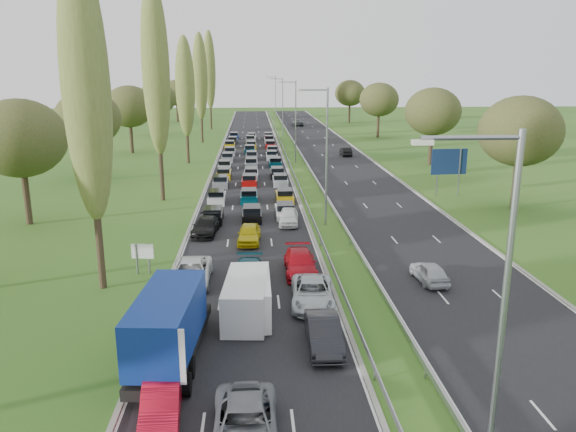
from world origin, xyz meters
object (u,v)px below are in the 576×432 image
object	(u,v)px
direction_sign	(449,164)
blue_lorry	(171,323)
info_sign	(143,255)
near_car_3	(206,226)
near_car_1	(161,404)
white_van_front	(251,295)
white_van_rear	(246,297)
near_car_2	(191,272)

from	to	relation	value
direction_sign	blue_lorry	bearing A→B (deg)	-126.02
info_sign	near_car_3	bearing A→B (deg)	69.57
blue_lorry	near_car_1	bearing A→B (deg)	-82.67
white_van_front	white_van_rear	bearing A→B (deg)	-124.11
near_car_3	white_van_rear	xyz separation A→B (m)	(3.56, -16.54, 0.46)
near_car_2	white_van_front	xyz separation A→B (m)	(3.84, -4.87, 0.37)
near_car_1	near_car_3	size ratio (longest dim) A/B	0.89
white_van_front	info_sign	bearing A→B (deg)	136.54
near_car_2	near_car_3	world-z (taller)	near_car_2
white_van_front	info_sign	distance (m)	10.02
white_van_rear	info_sign	size ratio (longest dim) A/B	2.71
white_van_rear	near_car_3	bearing A→B (deg)	106.46
direction_sign	info_sign	bearing A→B (deg)	-141.69
white_van_rear	direction_sign	world-z (taller)	direction_sign
near_car_2	direction_sign	xyz separation A→B (m)	(25.38, 24.78, 2.80)
white_van_rear	near_car_2	bearing A→B (deg)	128.78
white_van_rear	blue_lorry	bearing A→B (deg)	-121.97
near_car_2	info_sign	bearing A→B (deg)	149.50
white_van_front	direction_sign	world-z (taller)	direction_sign
near_car_1	info_sign	bearing A→B (deg)	97.95
near_car_1	direction_sign	xyz separation A→B (m)	(25.03, 39.49, 2.85)
near_car_3	direction_sign	size ratio (longest dim) A/B	0.92
white_van_rear	direction_sign	xyz separation A→B (m)	(21.79, 30.01, 2.40)
white_van_front	near_car_1	bearing A→B (deg)	-109.51
direction_sign	near_car_2	bearing A→B (deg)	-135.68
white_van_front	info_sign	size ratio (longest dim) A/B	2.62
near_car_1	white_van_front	distance (m)	10.46
near_car_3	direction_sign	bearing A→B (deg)	32.98
near_car_3	blue_lorry	distance (m)	21.29
near_car_3	info_sign	bearing A→B (deg)	-105.43
blue_lorry	white_van_rear	size ratio (longest dim) A/B	1.53
blue_lorry	white_van_front	bearing A→B (deg)	58.60
near_car_1	white_van_rear	xyz separation A→B (m)	(3.25, 9.48, 0.46)
direction_sign	white_van_front	bearing A→B (deg)	-126.00
info_sign	direction_sign	bearing A→B (deg)	38.31
near_car_1	blue_lorry	xyz separation A→B (m)	(-0.22, 4.76, 1.21)
near_car_2	blue_lorry	world-z (taller)	blue_lorry
near_car_2	near_car_3	xyz separation A→B (m)	(0.03, 11.31, -0.06)
near_car_1	near_car_3	world-z (taller)	near_car_1
white_van_front	direction_sign	bearing A→B (deg)	54.04
near_car_2	white_van_front	size ratio (longest dim) A/B	0.98
near_car_2	white_van_rear	world-z (taller)	white_van_rear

